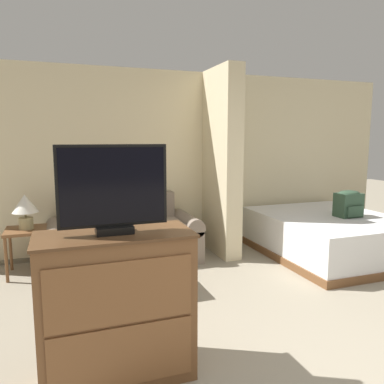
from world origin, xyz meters
name	(u,v)px	position (x,y,z in m)	size (l,w,h in m)	color
wall_back	(189,161)	(0.00, 3.60, 1.29)	(6.78, 0.16, 2.60)	beige
wall_partition_pillar	(221,163)	(0.31, 3.09, 1.30)	(0.24, 0.89, 2.60)	beige
couch	(124,238)	(-1.08, 3.12, 0.32)	(1.97, 0.84, 0.88)	gray
coffee_table	(141,257)	(-1.08, 2.04, 0.39)	(0.70, 0.51, 0.45)	brown
side_table	(27,236)	(-2.26, 3.05, 0.48)	(0.49, 0.49, 0.56)	brown
table_lamp	(25,207)	(-2.26, 3.05, 0.83)	(0.30, 0.30, 0.42)	tan
tv_dresser	(117,307)	(-1.53, 0.69, 0.51)	(1.03, 0.48, 1.02)	brown
tv	(113,190)	(-1.53, 0.69, 1.31)	(0.71, 0.16, 0.58)	black
bed	(328,235)	(1.68, 2.47, 0.29)	(1.72, 2.06, 0.57)	brown
backpack	(349,203)	(1.86, 2.30, 0.76)	(0.33, 0.26, 0.37)	#2D4733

